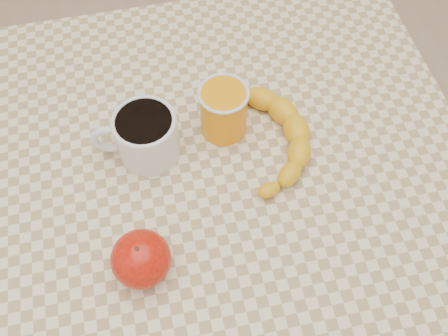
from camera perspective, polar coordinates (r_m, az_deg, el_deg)
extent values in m
plane|color=tan|center=(1.47, 0.00, -15.49)|extent=(3.00, 3.00, 0.00)
cube|color=beige|center=(0.79, 0.00, -1.48)|extent=(0.80, 0.80, 0.04)
cube|color=#98734D|center=(0.83, 0.00, -3.16)|extent=(0.74, 0.74, 0.06)
cylinder|color=#98734D|center=(1.31, -18.50, 0.79)|extent=(0.05, 0.05, 0.71)
cylinder|color=#98734D|center=(1.36, 11.40, 6.23)|extent=(0.05, 0.05, 0.71)
cylinder|color=silver|center=(0.77, -8.78, 3.58)|extent=(0.11, 0.11, 0.08)
cylinder|color=black|center=(0.74, -9.15, 5.15)|extent=(0.08, 0.08, 0.01)
torus|color=silver|center=(0.74, -9.19, 5.31)|extent=(0.10, 0.10, 0.01)
torus|color=silver|center=(0.78, -12.84, 3.23)|extent=(0.06, 0.02, 0.06)
cylinder|color=orange|center=(0.78, -0.06, 6.50)|extent=(0.07, 0.07, 0.09)
torus|color=silver|center=(0.75, -0.06, 8.56)|extent=(0.08, 0.08, 0.01)
ellipsoid|color=#910A04|center=(0.68, -9.46, -10.21)|extent=(0.10, 0.10, 0.07)
cylinder|color=#382311|center=(0.65, -9.86, -9.23)|extent=(0.01, 0.01, 0.01)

